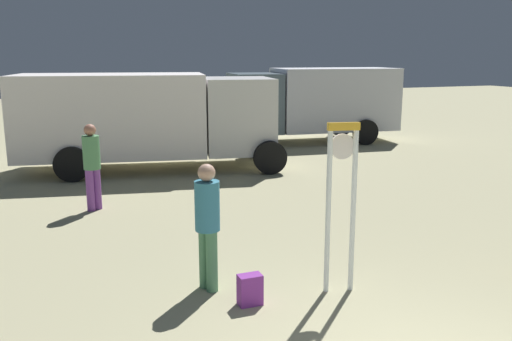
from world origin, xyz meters
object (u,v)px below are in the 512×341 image
object	(u,v)px
standing_clock	(341,193)
backpack	(250,290)
person_distant	(92,163)
box_truck_near	(146,116)
person_near_clock	(207,221)
box_truck_far	(315,101)

from	to	relation	value
standing_clock	backpack	world-z (taller)	standing_clock
person_distant	box_truck_near	xyz separation A→B (m)	(1.77, 3.66, 0.51)
box_truck_near	person_near_clock	bearing A→B (deg)	-94.68
person_near_clock	person_distant	world-z (taller)	person_distant
person_near_clock	box_truck_near	world-z (taller)	box_truck_near
backpack	person_distant	xyz separation A→B (m)	(-1.46, 5.25, 0.80)
box_truck_near	box_truck_far	size ratio (longest dim) A/B	1.15
person_near_clock	person_distant	distance (m)	4.73
person_distant	box_truck_far	distance (m)	10.51
standing_clock	box_truck_near	xyz separation A→B (m)	(-0.97, 8.95, 0.13)
backpack	person_distant	size ratio (longest dim) A/B	0.23
standing_clock	person_distant	world-z (taller)	standing_clock
standing_clock	person_near_clock	size ratio (longest dim) A/B	1.31
person_distant	box_truck_near	distance (m)	4.10
person_near_clock	backpack	bearing A→B (deg)	-60.69
person_near_clock	box_truck_far	bearing A→B (deg)	56.23
person_near_clock	person_distant	size ratio (longest dim) A/B	0.98
backpack	person_distant	distance (m)	5.51
box_truck_near	box_truck_far	distance (m)	7.13
person_distant	box_truck_near	size ratio (longest dim) A/B	0.24
standing_clock	box_truck_far	world-z (taller)	box_truck_far
backpack	box_truck_far	bearing A→B (deg)	59.03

